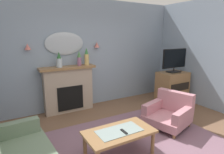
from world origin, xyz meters
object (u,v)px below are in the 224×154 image
object	(u,v)px
fireplace	(69,89)
wall_mirror	(65,44)
coffee_table	(119,134)
tv_flatscreen	(175,60)
wall_sconce_right	(97,45)
tv_remote	(124,132)
wall_sconce_left	(28,47)
mantel_vase_left	(87,57)
tv_cabinet	(172,88)
armchair_beside_couch	(169,112)
mantel_vase_right	(79,58)
mantel_vase_centre	(59,61)

from	to	relation	value
fireplace	wall_mirror	world-z (taller)	wall_mirror
coffee_table	tv_flatscreen	xyz separation A→B (m)	(2.60, 1.32, 0.86)
wall_sconce_right	tv_remote	world-z (taller)	wall_sconce_right
wall_sconce_left	wall_sconce_right	bearing A→B (deg)	0.00
wall_sconce_right	wall_mirror	bearing A→B (deg)	176.63
mantel_vase_left	wall_sconce_right	xyz separation A→B (m)	(0.35, 0.12, 0.30)
mantel_vase_left	wall_sconce_left	world-z (taller)	wall_sconce_left
wall_sconce_left	tv_cabinet	xyz separation A→B (m)	(3.57, -0.98, -1.21)
wall_sconce_left	tv_cabinet	distance (m)	3.90
coffee_table	armchair_beside_couch	world-z (taller)	armchair_beside_couch
mantel_vase_left	wall_mirror	size ratio (longest dim) A/B	0.46
mantel_vase_right	wall_sconce_left	bearing A→B (deg)	174.04
mantel_vase_centre	wall_mirror	distance (m)	0.47
wall_sconce_left	coffee_table	world-z (taller)	wall_sconce_left
wall_sconce_left	tv_flatscreen	bearing A→B (deg)	-15.57
mantel_vase_centre	coffee_table	xyz separation A→B (m)	(0.32, -2.20, -0.93)
wall_mirror	coffee_table	distance (m)	2.72
mantel_vase_left	wall_sconce_left	size ratio (longest dim) A/B	3.13
mantel_vase_centre	coffee_table	distance (m)	2.41
mantel_vase_centre	mantel_vase_right	world-z (taller)	mantel_vase_centre
fireplace	mantel_vase_centre	xyz separation A→B (m)	(-0.20, -0.03, 0.75)
wall_sconce_right	tv_cabinet	xyz separation A→B (m)	(1.87, -0.98, -1.21)
tv_cabinet	tv_flatscreen	world-z (taller)	tv_flatscreen
mantel_vase_left	wall_sconce_right	bearing A→B (deg)	18.92
coffee_table	mantel_vase_centre	bearing A→B (deg)	98.37
fireplace	wall_sconce_left	distance (m)	1.38
fireplace	wall_mirror	xyz separation A→B (m)	(0.00, 0.14, 1.14)
mantel_vase_right	mantel_vase_left	distance (m)	0.20
mantel_vase_centre	mantel_vase_right	bearing A→B (deg)	0.00
mantel_vase_right	mantel_vase_centre	bearing A→B (deg)	-180.00
mantel_vase_right	armchair_beside_couch	xyz separation A→B (m)	(1.32, -1.83, -1.04)
mantel_vase_centre	mantel_vase_left	distance (m)	0.70
mantel_vase_centre	wall_mirror	size ratio (longest dim) A/B	0.39
wall_sconce_left	mantel_vase_right	bearing A→B (deg)	-5.96
wall_mirror	coffee_table	bearing A→B (deg)	-87.02
fireplace	mantel_vase_right	bearing A→B (deg)	-5.39
wall_sconce_right	mantel_vase_right	bearing A→B (deg)	-167.69
tv_remote	tv_cabinet	xyz separation A→B (m)	(2.56, 1.42, -0.00)
fireplace	tv_cabinet	bearing A→B (deg)	-17.97
armchair_beside_couch	tv_cabinet	bearing A→B (deg)	41.27
wall_mirror	tv_remote	distance (m)	2.75
wall_sconce_right	armchair_beside_couch	xyz separation A→B (m)	(0.77, -1.95, -1.35)
mantel_vase_centre	tv_remote	size ratio (longest dim) A/B	2.33
mantel_vase_right	tv_flatscreen	xyz separation A→B (m)	(2.42, -0.88, -0.10)
wall_sconce_left	armchair_beside_couch	size ratio (longest dim) A/B	0.14
armchair_beside_couch	fireplace	bearing A→B (deg)	131.05
tv_cabinet	mantel_vase_centre	bearing A→B (deg)	163.69
mantel_vase_right	tv_cabinet	xyz separation A→B (m)	(2.42, -0.86, -0.90)
wall_sconce_left	tv_remote	world-z (taller)	wall_sconce_left
wall_sconce_left	tv_remote	xyz separation A→B (m)	(1.01, -2.39, -1.21)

